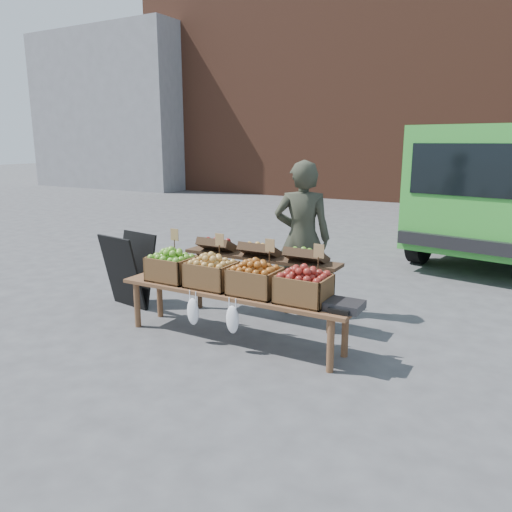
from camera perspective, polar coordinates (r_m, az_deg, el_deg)
The scene contains 12 objects.
ground at distance 6.43m, azimuth -7.64°, elevation -6.49°, with size 80.00×80.00×0.00m, color #4B4B4E.
brick_building at distance 20.35m, azimuth 20.09°, elevation 20.36°, with size 24.00×4.00×10.00m, color brown.
grey_building at distance 25.14m, azimuth -15.85°, elevation 15.64°, with size 8.00×3.00×7.00m, color gray.
vendor at distance 6.19m, azimuth 5.30°, elevation 2.00°, with size 0.70×0.46×1.92m, color #313427.
chalkboard_sign at distance 6.73m, azimuth -14.32°, elevation -1.56°, with size 0.64×0.35×0.98m, color black, non-canonical shape.
back_table at distance 6.00m, azimuth 0.46°, elevation -2.59°, with size 2.10×0.44×1.04m, color #3B281A, non-canonical shape.
display_bench at distance 5.45m, azimuth -2.61°, elevation -6.83°, with size 2.70×0.56×0.57m, color brown, non-canonical shape.
crate_golden_apples at distance 5.79m, azimuth -9.59°, elevation -1.41°, with size 0.50×0.40×0.28m, color #4B8A1D, non-canonical shape.
crate_russet_pears at distance 5.47m, azimuth -5.10°, elevation -2.13°, with size 0.50×0.40×0.28m, color #AA9638, non-canonical shape.
crate_red_apples at distance 5.19m, azimuth -0.08°, elevation -2.93°, with size 0.50×0.40×0.28m, color #AE6120, non-canonical shape.
crate_green_apples at distance 4.95m, azimuth 5.47°, elevation -3.78°, with size 0.50×0.40×0.28m, color maroon, non-canonical shape.
weighing_scale at distance 4.83m, azimuth 10.07°, elevation -5.59°, with size 0.34×0.30×0.08m, color black.
Camera 1 is at (3.70, -4.80, 2.13)m, focal length 35.00 mm.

